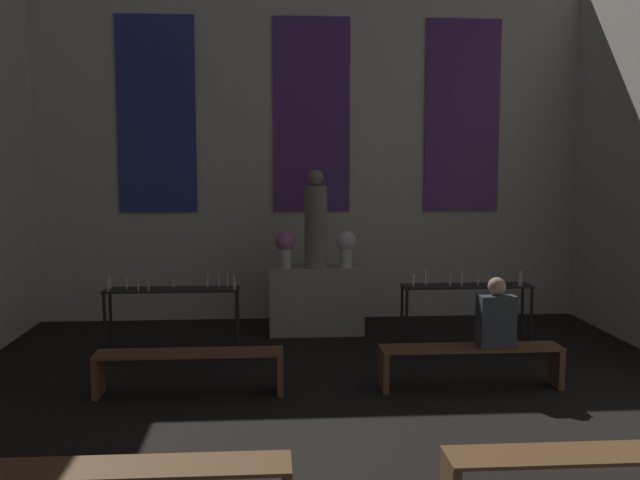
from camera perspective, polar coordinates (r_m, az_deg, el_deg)
wall_back at (r=10.48m, az=-0.69°, el=7.36°), size 8.14×0.16×4.96m
altar at (r=9.69m, az=-0.34°, el=-4.82°), size 1.26×0.61×0.89m
statue at (r=9.55m, az=-0.34°, el=1.40°), size 0.31×0.31×1.32m
flower_vase_left at (r=9.56m, az=-2.79°, el=-0.45°), size 0.27×0.27×0.50m
flower_vase_right at (r=9.61m, az=2.09°, el=-0.41°), size 0.27×0.27×0.50m
candle_rack_left at (r=8.66m, az=-11.73°, el=-4.52°), size 1.59×0.37×1.01m
candle_rack_right at (r=8.91m, az=11.60°, el=-4.22°), size 1.59×0.37×1.01m
pew_second_right at (r=5.15m, az=20.59°, el=-16.82°), size 1.86×0.36×0.43m
pew_back_left at (r=7.29m, az=-10.39°, el=-9.68°), size 1.86×0.36×0.43m
pew_back_right at (r=7.53m, az=11.98°, el=-9.20°), size 1.86×0.36×0.43m
person_seated at (r=7.50m, az=13.90°, el=-5.98°), size 0.36×0.24×0.71m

